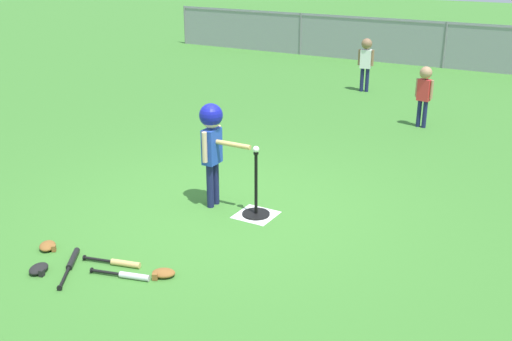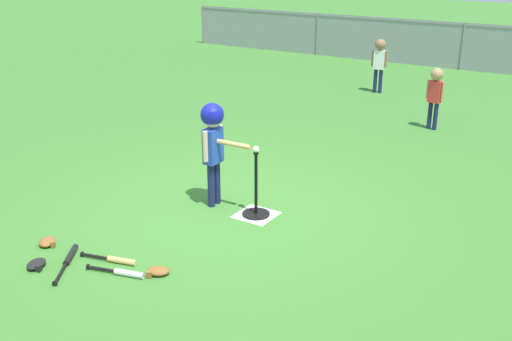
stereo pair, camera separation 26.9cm
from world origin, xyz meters
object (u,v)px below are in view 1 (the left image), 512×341
at_px(glove_near_bats, 163,273).
at_px(glove_tossed_aside, 39,269).
at_px(fielder_deep_center, 424,89).
at_px(glove_by_plate, 48,246).
at_px(batting_tee, 256,205).
at_px(spare_bat_wood, 120,263).
at_px(baseball_on_tee, 256,149).
at_px(fielder_deep_left, 366,58).
at_px(spare_bat_silver, 128,275).
at_px(spare_bat_black, 71,262).
at_px(batter_child, 212,134).

bearing_deg(glove_near_bats, glove_tossed_aside, -153.84).
relative_size(fielder_deep_center, glove_by_plate, 3.84).
height_order(batting_tee, fielder_deep_center, fielder_deep_center).
bearing_deg(fielder_deep_center, spare_bat_wood, -101.14).
height_order(baseball_on_tee, glove_tossed_aside, baseball_on_tee).
bearing_deg(fielder_deep_left, glove_tossed_aside, -90.05).
xyz_separation_m(batting_tee, fielder_deep_center, (0.65, 4.51, 0.54)).
height_order(batting_tee, spare_bat_silver, batting_tee).
bearing_deg(spare_bat_silver, glove_by_plate, 178.52).
bearing_deg(spare_bat_wood, fielder_deep_left, 93.98).
relative_size(spare_bat_black, glove_by_plate, 2.34).
bearing_deg(fielder_deep_left, spare_bat_wood, -86.02).
bearing_deg(batter_child, spare_bat_black, -101.88).
bearing_deg(batter_child, glove_near_bats, -72.47).
bearing_deg(spare_bat_wood, baseball_on_tee, 71.32).
relative_size(fielder_deep_left, spare_bat_wood, 1.85).
xyz_separation_m(baseball_on_tee, fielder_deep_left, (-1.14, 6.55, -0.08)).
height_order(batting_tee, glove_by_plate, batting_tee).
bearing_deg(fielder_deep_left, batting_tee, -80.14).
height_order(fielder_deep_left, glove_near_bats, fielder_deep_left).
distance_m(batting_tee, spare_bat_black, 2.14).
xyz_separation_m(baseball_on_tee, batter_child, (-0.58, -0.01, 0.09)).
bearing_deg(batting_tee, fielder_deep_left, 99.86).
bearing_deg(glove_by_plate, spare_bat_wood, 7.43).
xyz_separation_m(baseball_on_tee, fielder_deep_center, (0.65, 4.51, -0.13)).
xyz_separation_m(spare_bat_black, glove_tossed_aside, (-0.17, -0.25, 0.01)).
bearing_deg(glove_by_plate, batter_child, 64.28).
distance_m(batting_tee, spare_bat_wood, 1.77).
bearing_deg(spare_bat_wood, spare_bat_silver, -31.24).
height_order(baseball_on_tee, fielder_deep_center, fielder_deep_center).
bearing_deg(batter_child, spare_bat_wood, -89.56).
xyz_separation_m(batter_child, spare_bat_silver, (0.25, -1.81, -0.86)).
relative_size(batter_child, glove_by_plate, 4.60).
distance_m(fielder_deep_left, glove_tossed_aside, 8.73).
bearing_deg(batter_child, glove_tossed_aside, -104.83).
xyz_separation_m(spare_bat_black, glove_near_bats, (0.91, 0.28, 0.01)).
bearing_deg(spare_bat_black, spare_bat_wood, 29.40).
bearing_deg(spare_bat_wood, fielder_deep_center, 78.86).
relative_size(spare_bat_wood, glove_near_bats, 2.25).
height_order(batting_tee, glove_near_bats, batting_tee).
bearing_deg(spare_bat_black, baseball_on_tee, 62.84).
relative_size(spare_bat_silver, glove_by_plate, 2.18).
relative_size(baseball_on_tee, batter_child, 0.06).
bearing_deg(batter_child, fielder_deep_left, 94.88).
xyz_separation_m(fielder_deep_left, spare_bat_black, (0.16, -8.45, -0.69)).
bearing_deg(spare_bat_wood, glove_near_bats, 5.52).
xyz_separation_m(spare_bat_black, glove_by_plate, (-0.46, 0.12, 0.01)).
bearing_deg(glove_by_plate, glove_tossed_aside, -51.96).
bearing_deg(baseball_on_tee, spare_bat_silver, -100.37).
bearing_deg(fielder_deep_center, spare_bat_silver, -98.84).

